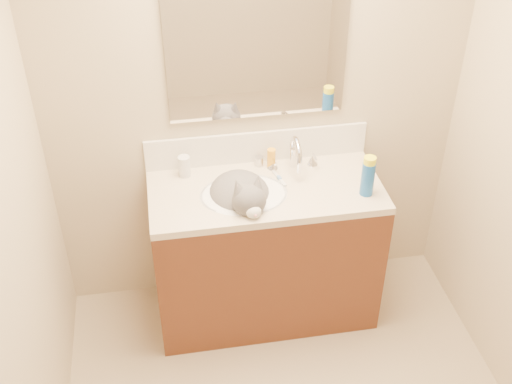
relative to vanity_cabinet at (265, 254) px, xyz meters
name	(u,v)px	position (x,y,z in m)	size (l,w,h in m)	color
room_shell	(321,203)	(0.00, -0.97, 1.08)	(2.24, 2.54, 2.52)	tan
vanity_cabinet	(265,254)	(0.00, 0.00, 0.00)	(1.20, 0.55, 0.82)	#532816
counter_slab	(266,192)	(0.00, 0.00, 0.43)	(1.20, 0.55, 0.04)	beige
basin	(244,205)	(-0.12, -0.03, 0.38)	(0.45, 0.36, 0.14)	white
faucet	(295,157)	(0.18, 0.14, 0.54)	(0.28, 0.20, 0.21)	silver
cat	(242,198)	(-0.13, -0.03, 0.43)	(0.41, 0.47, 0.34)	#555254
backsplash	(257,147)	(0.00, 0.26, 0.54)	(1.20, 0.02, 0.18)	silver
mirror	(257,43)	(0.00, 0.26, 1.13)	(0.90, 0.02, 0.80)	white
pill_bottle	(184,166)	(-0.40, 0.19, 0.51)	(0.06, 0.06, 0.11)	silver
pill_label	(184,168)	(-0.40, 0.19, 0.49)	(0.06, 0.06, 0.04)	#E94C26
silver_jar	(259,161)	(0.00, 0.22, 0.48)	(0.05, 0.05, 0.05)	#B7B7BC
amber_bottle	(271,158)	(0.06, 0.19, 0.51)	(0.04, 0.04, 0.11)	orange
toothbrush	(279,178)	(0.08, 0.07, 0.46)	(0.02, 0.15, 0.01)	silver
toothbrush_head	(279,178)	(0.08, 0.07, 0.46)	(0.02, 0.03, 0.02)	#5A82BF
spray_can	(368,179)	(0.49, -0.13, 0.54)	(0.07, 0.07, 0.18)	#1753A7
spray_cap	(370,161)	(0.49, -0.13, 0.65)	(0.06, 0.06, 0.04)	yellow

